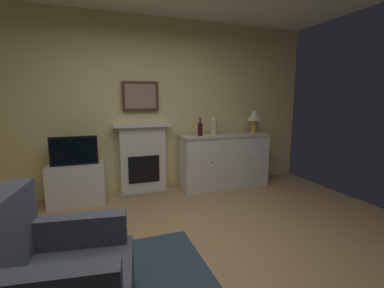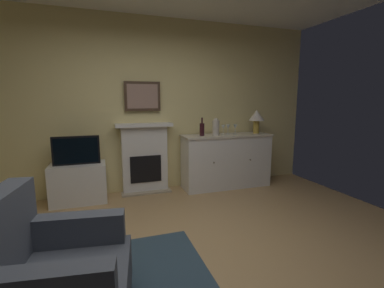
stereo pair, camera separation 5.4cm
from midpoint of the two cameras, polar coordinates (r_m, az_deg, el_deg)
ground_plane at (r=2.60m, az=-2.15°, el=-25.93°), size 5.88×4.56×0.10m
wall_rear at (r=4.32m, az=-11.40°, el=7.90°), size 5.88×0.06×2.72m
fireplace_unit at (r=4.29m, az=-10.75°, el=-2.99°), size 0.87×0.30×1.10m
framed_picture at (r=4.24m, az=-11.25°, el=9.95°), size 0.55×0.04×0.45m
sideboard_cabinet at (r=4.55m, az=6.53°, el=-3.52°), size 1.50×0.49×0.89m
table_lamp at (r=4.72m, az=12.82°, el=5.66°), size 0.26×0.26×0.40m
wine_bottle at (r=4.27m, az=1.38°, el=3.21°), size 0.08×0.08×0.29m
wine_glass_left at (r=4.41m, az=5.91°, el=3.54°), size 0.07×0.07×0.16m
wine_glass_center at (r=4.50m, az=6.92°, el=3.63°), size 0.07×0.07×0.16m
wine_glass_right at (r=4.51m, az=8.44°, el=3.61°), size 0.07×0.07×0.16m
vase_decorative at (r=4.31m, az=4.33°, el=3.68°), size 0.11×0.11×0.28m
tv_cabinet at (r=4.17m, az=-23.75°, el=-7.80°), size 0.75×0.42×0.56m
tv_set at (r=4.04m, az=-24.22°, el=-1.34°), size 0.62×0.07×0.40m
armchair at (r=2.00m, az=-28.29°, el=-24.11°), size 0.91×0.87×0.92m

